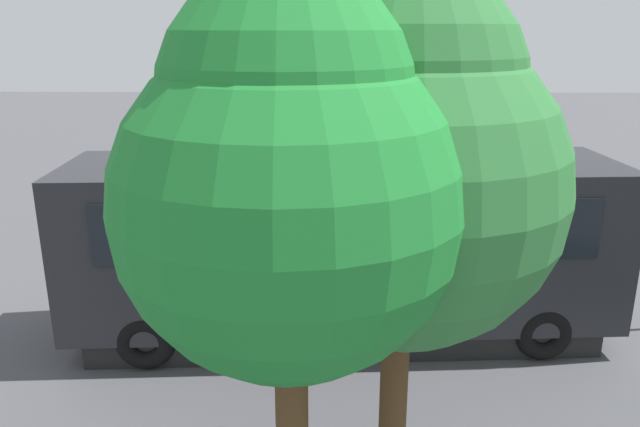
{
  "coord_description": "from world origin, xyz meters",
  "views": [
    {
      "loc": [
        0.29,
        14.44,
        5.49
      ],
      "look_at": [
        0.5,
        0.08,
        1.1
      ],
      "focal_mm": 34.31,
      "sensor_mm": 36.0,
      "label": 1
    }
  ],
  "objects_px": {
    "spectator_left": "(339,231)",
    "stunt_motorcycle": "(278,199)",
    "tour_bus": "(342,250)",
    "parked_motorcycle_silver": "(389,267)",
    "tree_left": "(288,181)",
    "spectator_far_left": "(378,235)",
    "tree_right": "(403,163)",
    "spectator_centre": "(290,233)"
  },
  "relations": [
    {
      "from": "spectator_left",
      "to": "stunt_motorcycle",
      "type": "relative_size",
      "value": 0.85
    },
    {
      "from": "tour_bus",
      "to": "parked_motorcycle_silver",
      "type": "height_order",
      "value": "tour_bus"
    },
    {
      "from": "tree_left",
      "to": "spectator_far_left",
      "type": "bearing_deg",
      "value": -100.42
    },
    {
      "from": "tour_bus",
      "to": "tree_right",
      "type": "bearing_deg",
      "value": 96.83
    },
    {
      "from": "spectator_centre",
      "to": "spectator_left",
      "type": "bearing_deg",
      "value": -174.76
    },
    {
      "from": "parked_motorcycle_silver",
      "to": "tree_right",
      "type": "relative_size",
      "value": 0.34
    },
    {
      "from": "parked_motorcycle_silver",
      "to": "stunt_motorcycle",
      "type": "xyz_separation_m",
      "value": [
        2.72,
        -3.56,
        0.53
      ]
    },
    {
      "from": "spectator_centre",
      "to": "tree_right",
      "type": "bearing_deg",
      "value": 103.08
    },
    {
      "from": "spectator_far_left",
      "to": "tour_bus",
      "type": "bearing_deg",
      "value": 72.29
    },
    {
      "from": "spectator_left",
      "to": "stunt_motorcycle",
      "type": "height_order",
      "value": "stunt_motorcycle"
    },
    {
      "from": "spectator_centre",
      "to": "parked_motorcycle_silver",
      "type": "xyz_separation_m",
      "value": [
        -2.23,
        0.77,
        -0.5
      ]
    },
    {
      "from": "spectator_centre",
      "to": "tree_right",
      "type": "xyz_separation_m",
      "value": [
        -1.65,
        7.08,
        3.18
      ]
    },
    {
      "from": "tree_left",
      "to": "parked_motorcycle_silver",
      "type": "bearing_deg",
      "value": -102.89
    },
    {
      "from": "tree_right",
      "to": "tree_left",
      "type": "bearing_deg",
      "value": 43.27
    },
    {
      "from": "spectator_centre",
      "to": "stunt_motorcycle",
      "type": "relative_size",
      "value": 0.84
    },
    {
      "from": "spectator_far_left",
      "to": "stunt_motorcycle",
      "type": "distance_m",
      "value": 3.82
    },
    {
      "from": "tour_bus",
      "to": "spectator_far_left",
      "type": "bearing_deg",
      "value": -107.71
    },
    {
      "from": "spectator_far_left",
      "to": "spectator_centre",
      "type": "bearing_deg",
      "value": -2.07
    },
    {
      "from": "parked_motorcycle_silver",
      "to": "tree_left",
      "type": "xyz_separation_m",
      "value": [
        1.68,
        7.36,
        3.75
      ]
    },
    {
      "from": "parked_motorcycle_silver",
      "to": "tree_right",
      "type": "height_order",
      "value": "tree_right"
    },
    {
      "from": "tour_bus",
      "to": "spectator_centre",
      "type": "distance_m",
      "value": 3.13
    },
    {
      "from": "tour_bus",
      "to": "stunt_motorcycle",
      "type": "bearing_deg",
      "value": -73.87
    },
    {
      "from": "stunt_motorcycle",
      "to": "spectator_left",
      "type": "bearing_deg",
      "value": 121.09
    },
    {
      "from": "tree_right",
      "to": "spectator_centre",
      "type": "bearing_deg",
      "value": -76.92
    },
    {
      "from": "spectator_centre",
      "to": "parked_motorcycle_silver",
      "type": "distance_m",
      "value": 2.41
    },
    {
      "from": "spectator_far_left",
      "to": "parked_motorcycle_silver",
      "type": "height_order",
      "value": "spectator_far_left"
    },
    {
      "from": "tree_right",
      "to": "stunt_motorcycle",
      "type": "bearing_deg",
      "value": -77.78
    },
    {
      "from": "tour_bus",
      "to": "tree_right",
      "type": "relative_size",
      "value": 1.59
    },
    {
      "from": "parked_motorcycle_silver",
      "to": "tree_left",
      "type": "bearing_deg",
      "value": 77.11
    },
    {
      "from": "spectator_centre",
      "to": "parked_motorcycle_silver",
      "type": "relative_size",
      "value": 0.82
    },
    {
      "from": "parked_motorcycle_silver",
      "to": "tree_left",
      "type": "relative_size",
      "value": 0.34
    },
    {
      "from": "spectator_far_left",
      "to": "tree_right",
      "type": "height_order",
      "value": "tree_right"
    },
    {
      "from": "spectator_far_left",
      "to": "tree_left",
      "type": "bearing_deg",
      "value": 79.58
    },
    {
      "from": "spectator_left",
      "to": "spectator_centre",
      "type": "distance_m",
      "value": 1.14
    },
    {
      "from": "spectator_centre",
      "to": "stunt_motorcycle",
      "type": "xyz_separation_m",
      "value": [
        0.49,
        -2.8,
        0.02
      ]
    },
    {
      "from": "spectator_left",
      "to": "spectator_far_left",
      "type": "bearing_deg",
      "value": 168.79
    },
    {
      "from": "spectator_far_left",
      "to": "tree_left",
      "type": "relative_size",
      "value": 0.28
    },
    {
      "from": "parked_motorcycle_silver",
      "to": "stunt_motorcycle",
      "type": "relative_size",
      "value": 1.03
    },
    {
      "from": "tour_bus",
      "to": "stunt_motorcycle",
      "type": "height_order",
      "value": "tour_bus"
    },
    {
      "from": "spectator_centre",
      "to": "stunt_motorcycle",
      "type": "bearing_deg",
      "value": -80.0
    },
    {
      "from": "stunt_motorcycle",
      "to": "tree_right",
      "type": "xyz_separation_m",
      "value": [
        -2.14,
        9.88,
        3.16
      ]
    },
    {
      "from": "spectator_far_left",
      "to": "spectator_centre",
      "type": "relative_size",
      "value": 0.99
    }
  ]
}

